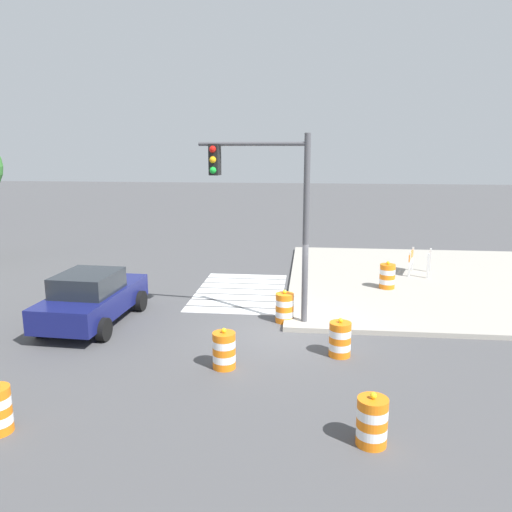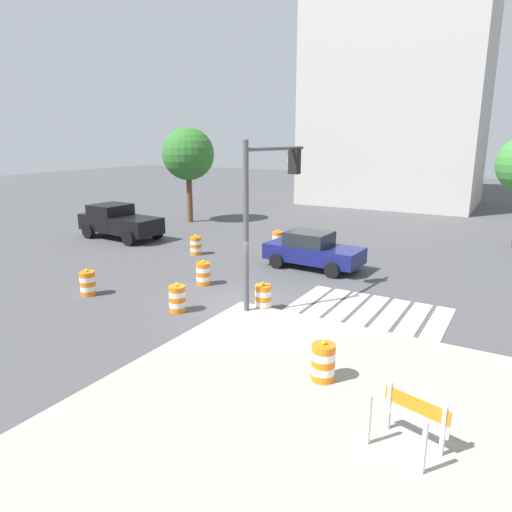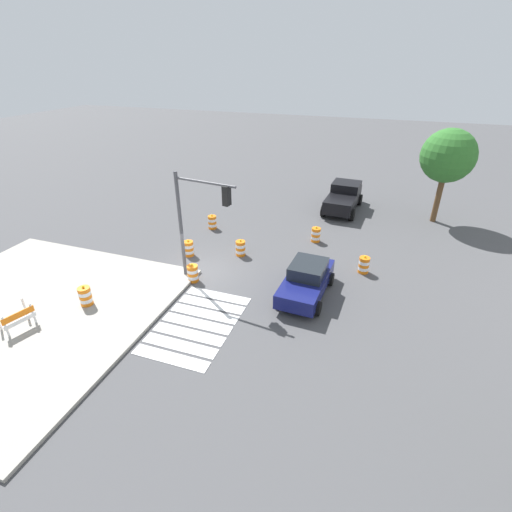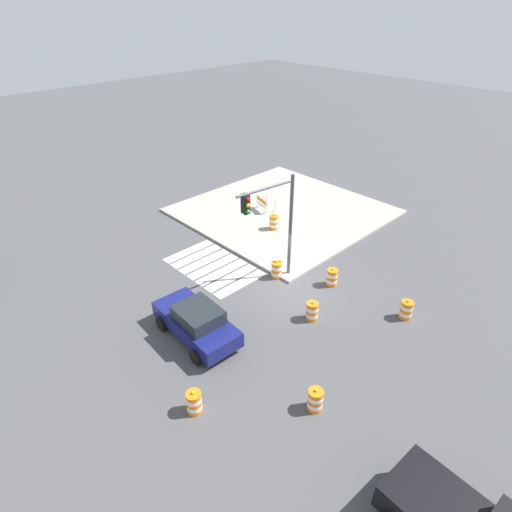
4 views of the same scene
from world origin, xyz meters
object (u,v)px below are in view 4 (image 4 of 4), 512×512
traffic_barrel_on_sidewalk (274,222)px  construction_barricade (264,203)px  traffic_barrel_far_curb (332,277)px  traffic_barrel_crosswalk_end (315,400)px  traffic_barrel_median_near (194,402)px  traffic_light_pole (273,215)px  sports_car (197,322)px  traffic_barrel_near_corner (406,310)px  traffic_barrel_lane_center (277,270)px  traffic_barrel_median_far (312,311)px

traffic_barrel_on_sidewalk → construction_barricade: bearing=-31.4°
traffic_barrel_far_curb → traffic_barrel_crosswalk_end: bearing=123.0°
traffic_barrel_median_near → traffic_light_pole: 9.22m
sports_car → traffic_barrel_near_corner: size_ratio=4.31×
traffic_barrel_median_near → traffic_barrel_lane_center: (3.81, -8.26, 0.00)m
traffic_barrel_near_corner → traffic_barrel_lane_center: bearing=16.5°
traffic_barrel_median_near → traffic_barrel_near_corner: bearing=-104.4°
traffic_barrel_lane_center → traffic_barrel_crosswalk_end: bearing=143.0°
traffic_barrel_crosswalk_end → traffic_barrel_far_curb: same height
traffic_barrel_lane_center → traffic_barrel_on_sidewalk: 5.13m
sports_car → traffic_barrel_on_sidewalk: sports_car is taller
traffic_barrel_near_corner → traffic_light_pole: bearing=21.2°
traffic_barrel_near_corner → traffic_barrel_crosswalk_end: 6.98m
traffic_barrel_crosswalk_end → traffic_barrel_median_near: (2.93, 3.18, 0.00)m
traffic_barrel_near_corner → traffic_barrel_far_curb: same height
traffic_barrel_near_corner → traffic_barrel_median_far: same height
traffic_barrel_on_sidewalk → construction_barricade: traffic_barrel_on_sidewalk is taller
traffic_barrel_crosswalk_end → traffic_barrel_median_far: same height
traffic_barrel_median_far → traffic_barrel_far_curb: size_ratio=1.00×
traffic_light_pole → traffic_barrel_median_near: bearing=115.3°
traffic_barrel_near_corner → traffic_barrel_median_near: (2.60, 10.15, 0.00)m
construction_barricade → traffic_barrel_median_far: bearing=146.3°
traffic_barrel_near_corner → construction_barricade: 12.81m
traffic_barrel_crosswalk_end → traffic_barrel_median_far: bearing=-49.1°
construction_barricade → sports_car: bearing=122.0°
traffic_barrel_median_far → traffic_barrel_on_sidewalk: (7.13, -4.88, 0.15)m
traffic_barrel_far_curb → traffic_barrel_median_far: bearing=110.0°
traffic_barrel_median_near → traffic_barrel_on_sidewalk: (7.47, -11.85, 0.15)m
traffic_barrel_median_near → traffic_barrel_on_sidewalk: 14.01m
traffic_barrel_median_near → construction_barricade: (9.81, -13.27, 0.27)m
traffic_barrel_median_near → traffic_barrel_on_sidewalk: size_ratio=1.00×
traffic_barrel_crosswalk_end → traffic_barrel_median_near: bearing=47.4°
traffic_barrel_crosswalk_end → traffic_barrel_far_curb: 7.89m
traffic_barrel_crosswalk_end → traffic_barrel_near_corner: bearing=-87.3°
sports_car → traffic_barrel_near_corner: sports_car is taller
traffic_barrel_crosswalk_end → traffic_barrel_far_curb: size_ratio=1.00×
traffic_barrel_far_curb → traffic_barrel_lane_center: bearing=32.3°
sports_car → construction_barricade: (6.75, -10.80, -0.09)m
traffic_barrel_lane_center → traffic_light_pole: bearing=106.9°
sports_car → traffic_barrel_median_far: (-2.72, -4.49, -0.36)m
traffic_barrel_median_near → traffic_barrel_lane_center: size_ratio=1.00×
sports_car → traffic_barrel_far_curb: size_ratio=4.31×
traffic_barrel_far_curb → construction_barricade: size_ratio=0.73×
traffic_barrel_median_far → traffic_barrel_lane_center: (3.47, -1.29, 0.00)m
traffic_barrel_crosswalk_end → traffic_barrel_median_near: 4.33m
traffic_barrel_crosswalk_end → traffic_light_pole: size_ratio=0.19×
traffic_light_pole → traffic_barrel_median_far: bearing=167.1°
traffic_barrel_crosswalk_end → traffic_light_pole: (6.58, -4.54, 3.46)m
traffic_barrel_far_curb → traffic_barrel_median_near: bearing=98.0°
traffic_barrel_near_corner → construction_barricade: bearing=-14.1°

